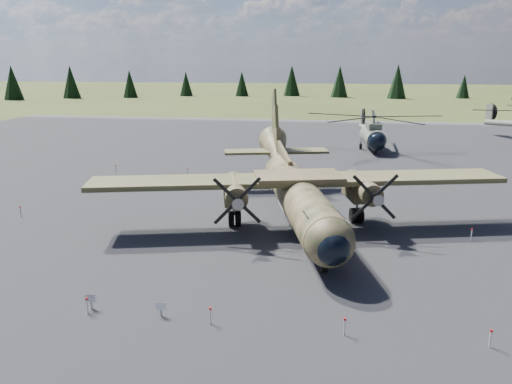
# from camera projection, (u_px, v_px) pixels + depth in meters

# --- Properties ---
(ground) EXTENTS (500.00, 500.00, 0.00)m
(ground) POSITION_uv_depth(u_px,v_px,m) (230.00, 228.00, 35.95)
(ground) COLOR #505D29
(ground) RESTS_ON ground
(apron) EXTENTS (120.00, 120.00, 0.04)m
(apron) POSITION_uv_depth(u_px,v_px,m) (253.00, 193.00, 45.49)
(apron) COLOR #525256
(apron) RESTS_ON ground
(transport_plane) EXTENTS (29.22, 26.14, 9.70)m
(transport_plane) POSITION_uv_depth(u_px,v_px,m) (296.00, 186.00, 36.67)
(transport_plane) COLOR #31381E
(transport_plane) RESTS_ON ground
(helicopter_near) EXTENTS (20.31, 22.85, 4.75)m
(helicopter_near) POSITION_uv_depth(u_px,v_px,m) (373.00, 126.00, 66.36)
(helicopter_near) COLOR slate
(helicopter_near) RESTS_ON ground
(info_placard_left) EXTENTS (0.52, 0.31, 0.77)m
(info_placard_left) POSITION_uv_depth(u_px,v_px,m) (91.00, 300.00, 23.99)
(info_placard_left) COLOR gray
(info_placard_left) RESTS_ON ground
(info_placard_right) EXTENTS (0.47, 0.23, 0.71)m
(info_placard_right) POSITION_uv_depth(u_px,v_px,m) (161.00, 308.00, 23.31)
(info_placard_right) COLOR gray
(info_placard_right) RESTS_ON ground
(barrier_fence) EXTENTS (33.12, 29.62, 0.85)m
(barrier_fence) POSITION_uv_depth(u_px,v_px,m) (223.00, 221.00, 35.81)
(barrier_fence) COLOR silver
(barrier_fence) RESTS_ON ground
(treeline) EXTENTS (295.89, 297.45, 10.93)m
(treeline) POSITION_uv_depth(u_px,v_px,m) (208.00, 145.00, 41.74)
(treeline) COLOR black
(treeline) RESTS_ON ground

